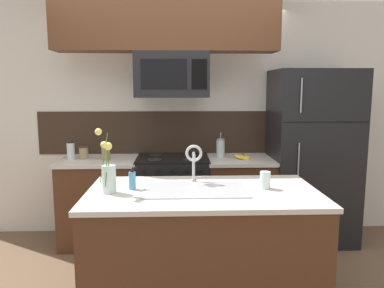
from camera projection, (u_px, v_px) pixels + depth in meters
name	position (u px, v px, depth m)	size (l,w,h in m)	color
ground_plane	(172.00, 283.00, 3.20)	(10.00, 10.00, 0.00)	brown
rear_partition	(199.00, 119.00, 4.29)	(5.20, 0.10, 2.60)	silver
splash_band	(173.00, 133.00, 4.24)	(3.01, 0.01, 0.48)	#332319
back_counter_left	(101.00, 201.00, 3.99)	(0.81, 0.65, 0.91)	#4C2B19
back_counter_right	(239.00, 199.00, 4.05)	(0.71, 0.65, 0.91)	#4C2B19
stove_range	(173.00, 199.00, 4.02)	(0.76, 0.64, 0.93)	black
microwave	(172.00, 75.00, 3.81)	(0.74, 0.40, 0.45)	black
upper_cabinet_band	(166.00, 21.00, 3.70)	(2.22, 0.34, 0.60)	#4C2B19
refrigerator	(311.00, 156.00, 4.04)	(0.87, 0.74, 1.84)	black
storage_jar_tall	(71.00, 150.00, 3.91)	(0.08, 0.08, 0.19)	silver
storage_jar_medium	(84.00, 153.00, 3.95)	(0.10, 0.10, 0.13)	#997F5B
storage_jar_short	(106.00, 153.00, 3.88)	(0.09, 0.09, 0.14)	#997F5B
banana_bunch	(243.00, 157.00, 3.92)	(0.19, 0.13, 0.08)	yellow
french_press	(221.00, 148.00, 4.02)	(0.09, 0.09, 0.27)	silver
island_counter	(203.00, 249.00, 2.80)	(1.69, 0.91, 0.91)	#4C2B19
kitchen_sink	(195.00, 199.00, 2.74)	(0.76, 0.44, 0.16)	#ADAFB5
sink_faucet	(194.00, 158.00, 2.92)	(0.14, 0.14, 0.31)	#B7BABF
dish_soap_bottle	(132.00, 180.00, 2.75)	(0.06, 0.05, 0.16)	#4C93C6
drinking_glass	(265.00, 180.00, 2.77)	(0.08, 0.08, 0.13)	silver
flower_vase	(108.00, 176.00, 2.64)	(0.15, 0.17, 0.46)	silver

